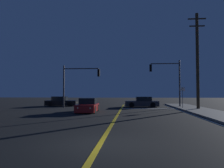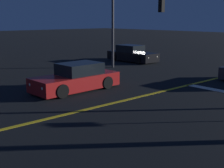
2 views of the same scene
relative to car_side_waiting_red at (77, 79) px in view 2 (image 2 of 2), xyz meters
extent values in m
cube|color=gold|center=(3.01, -3.35, -0.58)|extent=(0.20, 34.21, 0.01)
sphere|color=#FFF4CC|center=(3.44, 7.76, -0.06)|extent=(0.18, 0.18, 0.18)
cube|color=maroon|center=(0.00, -0.06, -0.14)|extent=(1.92, 4.48, 0.68)
cube|color=black|center=(-0.01, 0.20, 0.46)|extent=(1.58, 2.09, 0.60)
cylinder|color=black|center=(0.87, -1.40, -0.26)|extent=(0.25, 0.65, 0.64)
cylinder|color=black|center=(-0.75, -1.46, -0.26)|extent=(0.25, 0.65, 0.64)
cylinder|color=black|center=(0.75, 1.34, -0.26)|extent=(0.25, 0.65, 0.64)
cylinder|color=black|center=(-0.86, 1.27, -0.26)|extent=(0.25, 0.65, 0.64)
sphere|color=#FFF4CC|center=(0.63, -2.19, -0.06)|extent=(0.18, 0.18, 0.18)
sphere|color=#FFF4CC|center=(-0.45, -2.23, -0.06)|extent=(0.18, 0.18, 0.18)
sphere|color=red|center=(0.45, 2.11, -0.06)|extent=(0.14, 0.14, 0.14)
sphere|color=red|center=(-0.62, 2.07, -0.06)|extent=(0.14, 0.14, 0.14)
cube|color=black|center=(-5.56, 9.46, -0.14)|extent=(4.38, 1.94, 0.68)
cube|color=black|center=(-5.81, 9.44, 0.46)|extent=(2.05, 1.59, 0.60)
cylinder|color=black|center=(-4.26, 10.33, -0.26)|extent=(0.65, 0.25, 0.64)
cylinder|color=black|center=(-4.18, 8.71, -0.26)|extent=(0.65, 0.25, 0.64)
cylinder|color=black|center=(-6.93, 10.21, -0.26)|extent=(0.65, 0.25, 0.64)
cylinder|color=black|center=(-6.85, 8.58, -0.26)|extent=(0.65, 0.25, 0.64)
sphere|color=#FFF4CC|center=(-3.49, 10.09, -0.06)|extent=(0.18, 0.18, 0.18)
sphere|color=#FFF4CC|center=(-3.44, 9.01, -0.06)|extent=(0.18, 0.18, 0.18)
sphere|color=red|center=(-7.68, 9.90, -0.06)|extent=(0.14, 0.14, 0.14)
sphere|color=red|center=(-7.63, 8.82, -0.06)|extent=(0.14, 0.14, 0.14)
cylinder|color=#38383D|center=(-4.23, 6.11, 2.05)|extent=(0.18, 0.18, 5.26)
cube|color=black|center=(0.16, 6.11, 3.73)|extent=(0.28, 0.28, 0.90)
sphere|color=red|center=(0.16, 6.11, 4.00)|extent=(0.22, 0.22, 0.22)
sphere|color=#4C2D05|center=(0.16, 6.11, 3.73)|extent=(0.22, 0.22, 0.22)
sphere|color=#0A3814|center=(0.16, 6.11, 3.46)|extent=(0.22, 0.22, 0.22)
camera|label=1|loc=(4.11, -21.39, 1.25)|focal=36.12mm
camera|label=2|loc=(12.23, -8.37, 2.90)|focal=48.63mm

